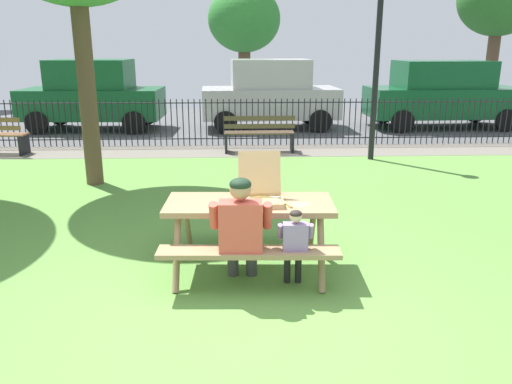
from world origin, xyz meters
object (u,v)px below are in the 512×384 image
object	(u,v)px
park_bench_center	(259,134)
lamp_post_walkway	(378,47)
pizza_box_open	(260,193)
far_tree_center	(500,0)
parked_car_right	(443,93)
far_tree_midleft	(244,20)
picnic_table_foreground	(249,217)
adult_at_table	(241,228)
parked_car_center	(270,94)
child_at_table	(295,241)
pizza_slice_on_table	(297,204)
parked_car_left	(93,94)

from	to	relation	value
park_bench_center	lamp_post_walkway	size ratio (longest dim) A/B	0.42
pizza_box_open	far_tree_center	size ratio (longest dim) A/B	0.10
parked_car_right	far_tree_midleft	size ratio (longest dim) A/B	0.97
far_tree_midleft	far_tree_center	xyz separation A→B (m)	(10.00, 0.00, 0.78)
picnic_table_foreground	pizza_box_open	distance (m)	0.30
adult_at_table	far_tree_midleft	world-z (taller)	far_tree_midleft
picnic_table_foreground	far_tree_midleft	xyz separation A→B (m)	(0.21, 15.58, 2.68)
park_bench_center	far_tree_midleft	bearing A→B (deg)	91.09
parked_car_center	far_tree_midleft	world-z (taller)	far_tree_midleft
park_bench_center	far_tree_center	distance (m)	14.00
parked_car_right	picnic_table_foreground	bearing A→B (deg)	-121.55
picnic_table_foreground	pizza_box_open	size ratio (longest dim) A/B	3.37
parked_car_center	parked_car_right	size ratio (longest dim) A/B	0.89
child_at_table	adult_at_table	bearing A→B (deg)	175.06
far_tree_center	picnic_table_foreground	bearing A→B (deg)	-123.26
park_bench_center	parked_car_center	world-z (taller)	parked_car_center
picnic_table_foreground	adult_at_table	bearing A→B (deg)	-100.82
adult_at_table	pizza_box_open	bearing A→B (deg)	67.41
pizza_slice_on_table	parked_car_center	world-z (taller)	parked_car_center
child_at_table	far_tree_midleft	size ratio (longest dim) A/B	0.19
park_bench_center	parked_car_left	size ratio (longest dim) A/B	0.41
park_bench_center	pizza_slice_on_table	bearing A→B (deg)	-89.02
adult_at_table	parked_car_center	world-z (taller)	parked_car_center
park_bench_center	lamp_post_walkway	world-z (taller)	lamp_post_walkway
parked_car_left	adult_at_table	bearing A→B (deg)	-67.87
park_bench_center	lamp_post_walkway	distance (m)	3.18
parked_car_center	pizza_box_open	bearing A→B (deg)	-94.34
pizza_slice_on_table	child_at_table	xyz separation A→B (m)	(-0.07, -0.42, -0.25)
picnic_table_foreground	parked_car_left	bearing A→B (deg)	113.63
pizza_box_open	pizza_slice_on_table	distance (m)	0.41
pizza_slice_on_table	lamp_post_walkway	distance (m)	6.23
child_at_table	park_bench_center	size ratio (longest dim) A/B	0.54
parked_car_center	far_tree_center	world-z (taller)	far_tree_center
parked_car_right	far_tree_midleft	bearing A→B (deg)	134.15
parked_car_left	far_tree_center	bearing A→B (deg)	22.21
pizza_slice_on_table	far_tree_center	world-z (taller)	far_tree_center
picnic_table_foreground	far_tree_midleft	bearing A→B (deg)	89.21
pizza_slice_on_table	parked_car_right	size ratio (longest dim) A/B	0.07
far_tree_midleft	adult_at_table	bearing A→B (deg)	-91.10
park_bench_center	parked_car_left	world-z (taller)	parked_car_left
adult_at_table	lamp_post_walkway	xyz separation A→B (m)	(2.87, 5.96, 1.69)
picnic_table_foreground	child_at_table	world-z (taller)	child_at_table
picnic_table_foreground	parked_car_left	xyz separation A→B (m)	(-4.23, 9.68, 0.41)
park_bench_center	parked_car_right	world-z (taller)	parked_car_right
pizza_box_open	lamp_post_walkway	bearing A→B (deg)	64.03
far_tree_midleft	child_at_table	bearing A→B (deg)	-89.21
far_tree_midleft	picnic_table_foreground	bearing A→B (deg)	-90.79
far_tree_center	pizza_slice_on_table	bearing A→B (deg)	-121.76
pizza_box_open	park_bench_center	size ratio (longest dim) A/B	0.34
child_at_table	far_tree_midleft	world-z (taller)	far_tree_midleft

